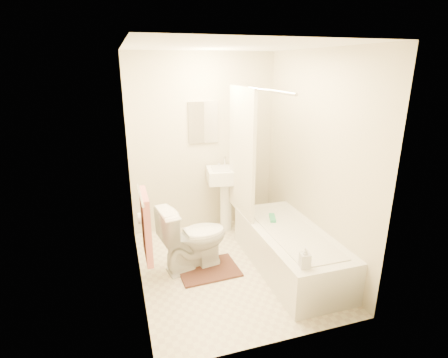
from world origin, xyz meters
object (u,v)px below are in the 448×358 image
object	(u,v)px
bath_mat	(208,270)
soap_bottle	(305,257)
bathtub	(289,250)
sink	(226,197)
toilet	(193,237)

from	to	relation	value
bath_mat	soap_bottle	xyz separation A→B (m)	(0.67, -0.91, 0.56)
bathtub	bath_mat	world-z (taller)	bathtub
bath_mat	soap_bottle	bearing A→B (deg)	-53.55
bathtub	bath_mat	distance (m)	0.95
bathtub	soap_bottle	world-z (taller)	soap_bottle
bath_mat	bathtub	bearing A→B (deg)	-13.61
sink	bathtub	world-z (taller)	sink
toilet	soap_bottle	xyz separation A→B (m)	(0.81, -1.03, 0.19)
toilet	bathtub	world-z (taller)	toilet
toilet	bathtub	size ratio (longest dim) A/B	0.47
sink	soap_bottle	world-z (taller)	sink
toilet	soap_bottle	world-z (taller)	toilet
soap_bottle	sink	bearing A→B (deg)	95.07
sink	bath_mat	distance (m)	1.17
toilet	sink	world-z (taller)	sink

